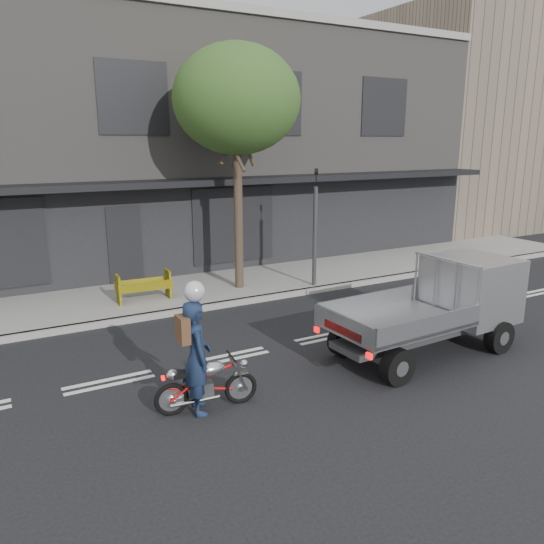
{
  "coord_description": "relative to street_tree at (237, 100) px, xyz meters",
  "views": [
    {
      "loc": [
        -4.06,
        -9.14,
        4.26
      ],
      "look_at": [
        1.24,
        0.5,
        1.52
      ],
      "focal_mm": 35.0,
      "sensor_mm": 36.0,
      "label": 1
    }
  ],
  "objects": [
    {
      "name": "ground",
      "position": [
        -2.2,
        -4.2,
        -5.28
      ],
      "size": [
        80.0,
        80.0,
        0.0
      ],
      "primitive_type": "plane",
      "color": "black",
      "rests_on": "ground"
    },
    {
      "name": "sidewalk",
      "position": [
        -2.2,
        0.5,
        -5.2
      ],
      "size": [
        32.0,
        3.2,
        0.15
      ],
      "primitive_type": "cube",
      "color": "gray",
      "rests_on": "ground"
    },
    {
      "name": "kerb",
      "position": [
        -2.2,
        -1.1,
        -5.2
      ],
      "size": [
        32.0,
        0.2,
        0.15
      ],
      "primitive_type": "cube",
      "color": "gray",
      "rests_on": "ground"
    },
    {
      "name": "building_main",
      "position": [
        -2.2,
        7.1,
        -1.28
      ],
      "size": [
        26.0,
        10.0,
        8.0
      ],
      "primitive_type": "cube",
      "color": "slate",
      "rests_on": "ground"
    },
    {
      "name": "building_neighbour",
      "position": [
        17.8,
        7.1,
        -0.28
      ],
      "size": [
        14.0,
        10.0,
        10.0
      ],
      "primitive_type": "cube",
      "color": "brown",
      "rests_on": "ground"
    },
    {
      "name": "street_tree",
      "position": [
        0.0,
        0.0,
        0.0
      ],
      "size": [
        3.4,
        3.4,
        6.74
      ],
      "color": "#382B21",
      "rests_on": "ground"
    },
    {
      "name": "traffic_light_pole",
      "position": [
        2.0,
        -0.85,
        -3.63
      ],
      "size": [
        0.12,
        0.12,
        3.5
      ],
      "color": "#2D2D30",
      "rests_on": "ground"
    },
    {
      "name": "motorcycle",
      "position": [
        -3.4,
        -5.94,
        -4.83
      ],
      "size": [
        1.7,
        0.49,
        0.88
      ],
      "rotation": [
        0.0,
        0.0,
        -0.14
      ],
      "color": "black",
      "rests_on": "ground"
    },
    {
      "name": "rider",
      "position": [
        -3.55,
        -5.94,
        -4.35
      ],
      "size": [
        0.54,
        0.74,
        1.86
      ],
      "primitive_type": "imported",
      "rotation": [
        0.0,
        0.0,
        1.43
      ],
      "color": "#16233D",
      "rests_on": "ground"
    },
    {
      "name": "flatbed_ute",
      "position": [
        2.28,
        -5.89,
        -4.16
      ],
      "size": [
        4.29,
        1.91,
        1.95
      ],
      "rotation": [
        0.0,
        0.0,
        0.04
      ],
      "color": "black",
      "rests_on": "ground"
    },
    {
      "name": "construction_barrier",
      "position": [
        -2.76,
        -0.19,
        -4.73
      ],
      "size": [
        1.43,
        0.63,
        0.79
      ],
      "primitive_type": null,
      "rotation": [
        0.0,
        0.0,
        -0.05
      ],
      "color": "yellow",
      "rests_on": "sidewalk"
    }
  ]
}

